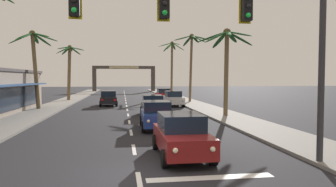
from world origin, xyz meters
TOP-DOWN VIEW (x-y plane):
  - ground_plane at (0.00, 0.00)m, footprint 220.00×220.00m
  - sidewalk_right at (7.80, 20.00)m, footprint 3.20×110.00m
  - sidewalk_left at (-7.80, 20.00)m, footprint 3.20×110.00m
  - lane_markings at (0.46, 19.88)m, footprint 4.28×88.48m
  - traffic_signal_mast at (2.61, 0.24)m, footprint 11.41×0.41m
  - sedan_lead_at_stop_bar at (1.80, 2.14)m, footprint 1.97×4.46m
  - sedan_third_in_queue at (1.59, 9.14)m, footprint 2.03×4.48m
  - sedan_fifth_in_queue at (2.02, 16.13)m, footprint 2.03×4.48m
  - sedan_oncoming_far at (-2.02, 26.09)m, footprint 2.10×4.51m
  - sedan_parked_nearest_kerb at (5.14, 24.44)m, footprint 1.99×4.47m
  - sedan_parked_mid_kerb at (5.23, 33.31)m, footprint 1.99×4.47m
  - palm_left_third at (-8.84, 22.07)m, footprint 4.49×4.71m
  - palm_left_farthest at (-7.57, 34.41)m, footprint 3.71×3.85m
  - palm_right_second at (7.65, 13.94)m, footprint 4.50×4.59m
  - palm_right_third at (8.22, 29.10)m, footprint 4.62×4.47m
  - palm_right_farthest at (8.11, 44.24)m, footprint 4.70×4.67m
  - town_gateway_arch at (0.00, 64.04)m, footprint 14.45×0.90m

SIDE VIEW (x-z plane):
  - ground_plane at x=0.00m, z-range 0.00..0.00m
  - lane_markings at x=0.46m, z-range 0.00..0.01m
  - sidewalk_right at x=7.80m, z-range 0.00..0.14m
  - sidewalk_left at x=-7.80m, z-range 0.00..0.14m
  - sedan_lead_at_stop_bar at x=1.80m, z-range 0.01..1.69m
  - sedan_third_in_queue at x=1.59m, z-range 0.01..1.69m
  - sedan_fifth_in_queue at x=2.02m, z-range 0.01..1.69m
  - sedan_oncoming_far at x=-2.02m, z-range 0.01..1.69m
  - sedan_parked_nearest_kerb at x=5.14m, z-range 0.01..1.69m
  - sedan_parked_mid_kerb at x=5.23m, z-range 0.01..1.69m
  - town_gateway_arch at x=0.00m, z-range 0.93..6.92m
  - traffic_signal_mast at x=2.61m, z-range 1.49..8.46m
  - palm_right_second at x=7.65m, z-range 1.69..8.68m
  - palm_left_farthest at x=-7.57m, z-range 1.39..9.00m
  - palm_left_third at x=-8.84m, z-range 1.66..9.36m
  - palm_right_third at x=8.22m, z-range 2.19..10.90m
  - palm_right_farthest at x=8.11m, z-range 1.79..11.31m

